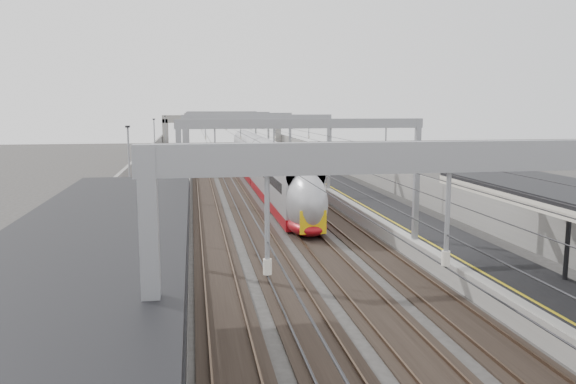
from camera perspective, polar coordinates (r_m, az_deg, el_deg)
name	(u,v)px	position (r m, az deg, el deg)	size (l,w,h in m)	color
platform_left	(167,193)	(52.13, -12.18, -0.11)	(4.00, 120.00, 1.00)	black
platform_right	(338,189)	(53.83, 5.09, 0.31)	(4.00, 120.00, 1.00)	black
tracks	(255,196)	(52.44, -3.40, -0.38)	(11.40, 140.00, 0.20)	black
overhead_line	(247,128)	(58.43, -4.17, 6.52)	(13.00, 140.00, 6.60)	gray
canopy_left	(50,293)	(10.26, -23.03, -9.43)	(4.40, 30.00, 4.24)	black
overbridge	(222,124)	(106.70, -6.69, 6.92)	(22.00, 2.20, 6.90)	gray
wall_left	(130,182)	(52.22, -15.72, 0.99)	(0.30, 120.00, 3.20)	gray
wall_right	(370,177)	(54.58, 8.36, 1.53)	(0.30, 120.00, 3.20)	gray
train	(266,171)	(55.62, -2.26, 2.19)	(2.61, 47.58, 4.13)	#9F0E16
signal_green	(196,154)	(72.45, -9.33, 3.86)	(0.32, 0.32, 3.48)	black
signal_red_near	(260,152)	(74.33, -2.83, 4.07)	(0.32, 0.32, 3.48)	black
signal_red_far	(270,148)	(81.40, -1.87, 4.46)	(0.32, 0.32, 3.48)	black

